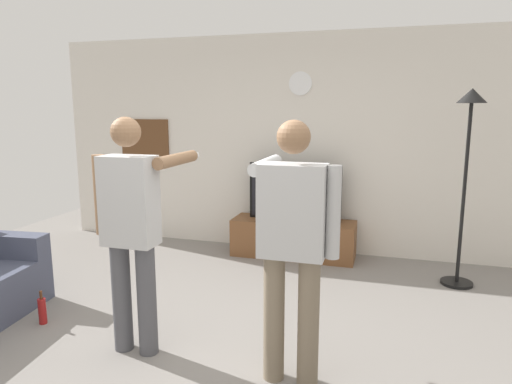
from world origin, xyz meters
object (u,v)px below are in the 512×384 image
person_standing_nearer_lamp (132,224)px  person_standing_nearer_couch (293,238)px  tv_stand (293,238)px  framed_picture (145,138)px  wall_clock (300,83)px  floor_lamp (468,147)px  beverage_bottle (42,311)px  television (295,192)px

person_standing_nearer_lamp → person_standing_nearer_couch: size_ratio=1.01×
tv_stand → person_standing_nearer_couch: 2.72m
framed_picture → person_standing_nearer_lamp: 3.20m
person_standing_nearer_lamp → person_standing_nearer_couch: bearing=-2.3°
wall_clock → floor_lamp: bearing=-21.1°
person_standing_nearer_lamp → beverage_bottle: 1.33m
person_standing_nearer_couch → framed_picture: bearing=133.2°
tv_stand → person_standing_nearer_couch: bearing=-78.4°
wall_clock → person_standing_nearer_couch: wall_clock is taller
television → wall_clock: size_ratio=3.97×
television → wall_clock: (0.00, 0.24, 1.30)m
tv_stand → floor_lamp: bearing=-12.8°
television → framed_picture: bearing=173.4°
floor_lamp → person_standing_nearer_lamp: floor_lamp is taller
tv_stand → beverage_bottle: (-1.66, -2.36, -0.11)m
beverage_bottle → floor_lamp: bearing=29.2°
framed_picture → tv_stand: bearing=-7.8°
wall_clock → person_standing_nearer_lamp: wall_clock is taller
wall_clock → framed_picture: bearing=179.9°
wall_clock → person_standing_nearer_lamp: (-0.67, -2.80, -1.11)m
person_standing_nearer_couch → floor_lamp: bearing=58.9°
floor_lamp → beverage_bottle: 4.20m
wall_clock → person_standing_nearer_lamp: size_ratio=0.16×
framed_picture → person_standing_nearer_couch: size_ratio=0.41×
television → floor_lamp: size_ratio=0.57×
television → person_standing_nearer_lamp: size_ratio=0.65×
person_standing_nearer_lamp → beverage_bottle: size_ratio=6.00×
television → framed_picture: 2.25m
television → person_standing_nearer_lamp: person_standing_nearer_lamp is taller
floor_lamp → person_standing_nearer_couch: 2.54m
tv_stand → television: (-0.00, 0.05, 0.57)m
wall_clock → framed_picture: 2.26m
wall_clock → floor_lamp: (1.82, -0.70, -0.67)m
tv_stand → person_standing_nearer_lamp: bearing=-104.9°
person_standing_nearer_couch → tv_stand: bearing=101.6°
framed_picture → person_standing_nearer_lamp: bearing=-62.1°
wall_clock → person_standing_nearer_lamp: 3.09m
beverage_bottle → framed_picture: bearing=100.5°
wall_clock → person_standing_nearer_couch: size_ratio=0.16×
floor_lamp → person_standing_nearer_lamp: 3.28m
wall_clock → framed_picture: size_ratio=0.40×
framed_picture → television: bearing=-6.6°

